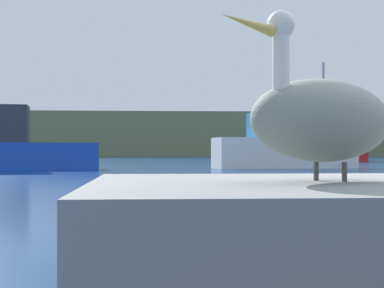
# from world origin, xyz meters

# --- Properties ---
(hillside_backdrop) EXTENTS (140.00, 12.06, 5.34)m
(hillside_backdrop) POSITION_xyz_m (0.00, 72.78, 2.67)
(hillside_backdrop) COLOR #6B7A51
(hillside_backdrop) RESTS_ON ground
(pier_dock) EXTENTS (2.66, 2.37, 0.64)m
(pier_dock) POSITION_xyz_m (-1.11, -0.89, 0.32)
(pier_dock) COLOR gray
(pier_dock) RESTS_ON ground
(pelican) EXTENTS (1.28, 1.12, 0.92)m
(pelican) POSITION_xyz_m (-1.12, -0.90, 0.99)
(pelican) COLOR gray
(pelican) RESTS_ON pier_dock
(fishing_boat_white) EXTENTS (6.45, 2.71, 4.78)m
(fishing_boat_white) POSITION_xyz_m (3.88, 22.63, 0.93)
(fishing_boat_white) COLOR white
(fishing_boat_white) RESTS_ON ground
(fishing_boat_red) EXTENTS (5.77, 1.98, 4.42)m
(fishing_boat_red) POSITION_xyz_m (10.81, 39.22, 1.04)
(fishing_boat_red) COLOR red
(fishing_boat_red) RESTS_ON ground
(fishing_boat_blue) EXTENTS (6.61, 2.60, 4.53)m
(fishing_boat_blue) POSITION_xyz_m (-7.52, 21.36, 0.87)
(fishing_boat_blue) COLOR blue
(fishing_boat_blue) RESTS_ON ground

